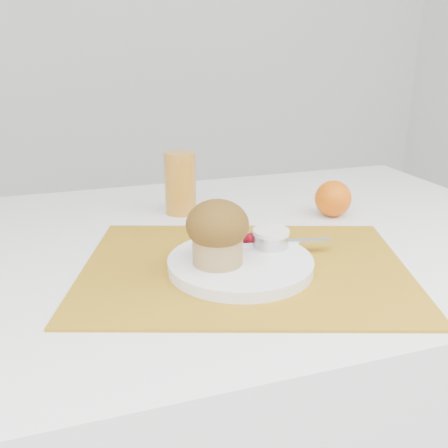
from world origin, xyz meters
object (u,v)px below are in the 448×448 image
object	(u,v)px
juice_glass	(180,183)
muffin	(217,231)
orange	(333,199)
plate	(240,264)
table	(231,407)

from	to	relation	value
juice_glass	muffin	size ratio (longest dim) A/B	1.31
orange	juice_glass	distance (m)	0.31
plate	table	bearing A→B (deg)	76.42
plate	orange	bearing A→B (deg)	35.40
plate	muffin	size ratio (longest dim) A/B	2.29
orange	muffin	world-z (taller)	muffin
table	orange	xyz separation A→B (m)	(0.23, 0.05, 0.41)
juice_glass	table	bearing A→B (deg)	-72.16
muffin	plate	bearing A→B (deg)	5.93
table	muffin	distance (m)	0.47
juice_glass	orange	bearing A→B (deg)	-22.04
plate	muffin	world-z (taller)	muffin
table	plate	bearing A→B (deg)	-103.58
table	juice_glass	world-z (taller)	juice_glass
orange	plate	bearing A→B (deg)	-144.60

